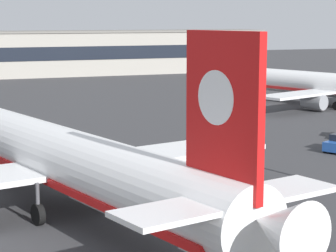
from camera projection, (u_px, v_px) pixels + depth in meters
taxiway_centreline at (74, 158)px, 59.15m from camera, size 12.25×179.62×0.01m
airliner_foreground at (63, 159)px, 42.33m from camera, size 32.21×40.96×11.65m
safety_cone_by_nose_gear at (42, 155)px, 59.02m from camera, size 0.44×0.44×0.55m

